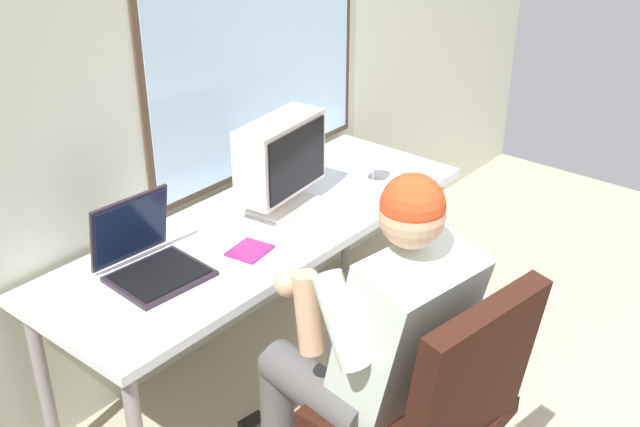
{
  "coord_description": "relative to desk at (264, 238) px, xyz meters",
  "views": [
    {
      "loc": [
        -2.0,
        0.2,
        2.12
      ],
      "look_at": [
        -0.28,
        1.62,
        0.96
      ],
      "focal_mm": 43.8,
      "sensor_mm": 36.0,
      "label": 1
    }
  ],
  "objects": [
    {
      "name": "wall_rear",
      "position": [
        0.12,
        0.38,
        0.62
      ],
      "size": [
        5.3,
        0.08,
        2.54
      ],
      "color": "beige",
      "rests_on": "ground"
    },
    {
      "name": "desk",
      "position": [
        0.0,
        0.0,
        0.0
      ],
      "size": [
        1.85,
        0.64,
        0.71
      ],
      "color": "gray",
      "rests_on": "ground"
    },
    {
      "name": "crt_monitor",
      "position": [
        0.15,
        0.04,
        0.27
      ],
      "size": [
        0.42,
        0.24,
        0.37
      ],
      "color": "beige",
      "rests_on": "desk"
    },
    {
      "name": "person_seated",
      "position": [
        -0.23,
        -0.69,
        -0.0
      ],
      "size": [
        0.57,
        0.83,
        1.24
      ],
      "color": "#504E4F",
      "rests_on": "ground"
    },
    {
      "name": "cd_case",
      "position": [
        -0.19,
        -0.11,
        0.07
      ],
      "size": [
        0.16,
        0.15,
        0.01
      ],
      "color": "#861E67",
      "rests_on": "desk"
    },
    {
      "name": "office_chair",
      "position": [
        -0.26,
        -0.95,
        -0.11
      ],
      "size": [
        0.59,
        0.63,
        0.95
      ],
      "color": "black",
      "rests_on": "ground"
    },
    {
      "name": "laptop",
      "position": [
        -0.51,
        0.07,
        0.13
      ],
      "size": [
        0.32,
        0.33,
        0.26
      ],
      "color": "#271D28",
      "rests_on": "desk"
    },
    {
      "name": "wine_glass",
      "position": [
        0.58,
        -0.1,
        0.16
      ],
      "size": [
        0.09,
        0.09,
        0.13
      ],
      "color": "silver",
      "rests_on": "desk"
    }
  ]
}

